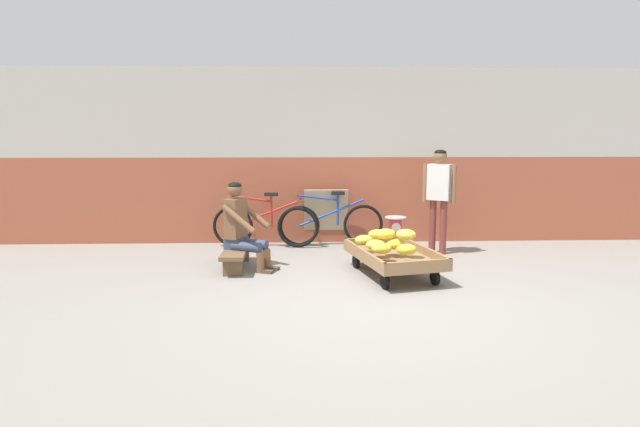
# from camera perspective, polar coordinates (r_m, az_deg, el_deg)

# --- Properties ---
(ground_plane) EXTENTS (80.00, 80.00, 0.00)m
(ground_plane) POSITION_cam_1_polar(r_m,az_deg,el_deg) (5.80, 5.76, -9.34)
(ground_plane) COLOR gray
(back_wall) EXTENTS (16.00, 0.30, 2.78)m
(back_wall) POSITION_cam_1_polar(r_m,az_deg,el_deg) (8.80, 2.97, 6.08)
(back_wall) COLOR #A35138
(back_wall) RESTS_ON ground
(banana_cart) EXTENTS (1.15, 1.59, 0.36)m
(banana_cart) POSITION_cam_1_polar(r_m,az_deg,el_deg) (6.79, 7.78, -4.60)
(banana_cart) COLOR #8E6B47
(banana_cart) RESTS_ON ground
(banana_pile) EXTENTS (0.73, 1.14, 0.26)m
(banana_pile) POSITION_cam_1_polar(r_m,az_deg,el_deg) (6.68, 7.02, -2.91)
(banana_pile) COLOR yellow
(banana_pile) RESTS_ON banana_cart
(low_bench) EXTENTS (0.31, 1.10, 0.27)m
(low_bench) POSITION_cam_1_polar(r_m,az_deg,el_deg) (7.21, -8.83, -4.18)
(low_bench) COLOR brown
(low_bench) RESTS_ON ground
(vendor_seated) EXTENTS (0.74, 0.62, 1.14)m
(vendor_seated) POSITION_cam_1_polar(r_m,az_deg,el_deg) (7.09, -8.28, -1.34)
(vendor_seated) COLOR brown
(vendor_seated) RESTS_ON ground
(plastic_crate) EXTENTS (0.36, 0.28, 0.30)m
(plastic_crate) POSITION_cam_1_polar(r_m,az_deg,el_deg) (7.78, 7.94, -3.57)
(plastic_crate) COLOR red
(plastic_crate) RESTS_ON ground
(weighing_scale) EXTENTS (0.30, 0.30, 0.29)m
(weighing_scale) POSITION_cam_1_polar(r_m,az_deg,el_deg) (7.72, 7.99, -1.38)
(weighing_scale) COLOR #28282D
(weighing_scale) RESTS_ON plastic_crate
(bicycle_near_left) EXTENTS (1.66, 0.48, 0.86)m
(bicycle_near_left) POSITION_cam_1_polar(r_m,az_deg,el_deg) (8.41, -5.85, -1.19)
(bicycle_near_left) COLOR black
(bicycle_near_left) RESTS_ON ground
(bicycle_far_left) EXTENTS (1.66, 0.48, 0.86)m
(bicycle_far_left) POSITION_cam_1_polar(r_m,az_deg,el_deg) (8.51, 1.20, -1.04)
(bicycle_far_left) COLOR black
(bicycle_far_left) RESTS_ON ground
(sign_board) EXTENTS (0.70, 0.23, 0.88)m
(sign_board) POSITION_cam_1_polar(r_m,az_deg,el_deg) (8.68, 0.63, -0.28)
(sign_board) COLOR #C6B289
(sign_board) RESTS_ON ground
(customer_adult) EXTENTS (0.44, 0.33, 1.53)m
(customer_adult) POSITION_cam_1_polar(r_m,az_deg,el_deg) (8.04, 12.49, 2.50)
(customer_adult) COLOR brown
(customer_adult) RESTS_ON ground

